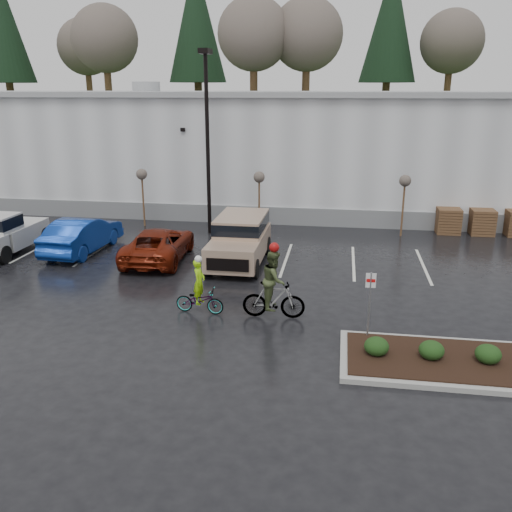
% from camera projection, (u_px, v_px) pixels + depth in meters
% --- Properties ---
extents(ground, '(120.00, 120.00, 0.00)m').
position_uv_depth(ground, '(244.00, 335.00, 16.94)').
color(ground, black).
rests_on(ground, ground).
extents(warehouse, '(60.50, 15.50, 7.20)m').
position_uv_depth(warehouse, '(301.00, 146.00, 36.61)').
color(warehouse, silver).
rests_on(warehouse, ground).
extents(wooded_ridge, '(80.00, 25.00, 6.00)m').
position_uv_depth(wooded_ridge, '(318.00, 131.00, 58.51)').
color(wooded_ridge, '#1D3918').
rests_on(wooded_ridge, ground).
extents(lamppost, '(0.50, 1.00, 9.22)m').
position_uv_depth(lamppost, '(207.00, 124.00, 27.18)').
color(lamppost, black).
rests_on(lamppost, ground).
extents(sapling_west, '(0.60, 0.60, 3.20)m').
position_uv_depth(sapling_west, '(142.00, 177.00, 29.60)').
color(sapling_west, '#513820').
rests_on(sapling_west, ground).
extents(sapling_mid, '(0.60, 0.60, 3.20)m').
position_uv_depth(sapling_mid, '(259.00, 180.00, 28.62)').
color(sapling_mid, '#513820').
rests_on(sapling_mid, ground).
extents(sapling_east, '(0.60, 0.60, 3.20)m').
position_uv_depth(sapling_east, '(405.00, 184.00, 27.50)').
color(sapling_east, '#513820').
rests_on(sapling_east, ground).
extents(pallet_stack_a, '(1.20, 1.20, 1.35)m').
position_uv_depth(pallet_stack_a, '(448.00, 221.00, 28.68)').
color(pallet_stack_a, '#513820').
rests_on(pallet_stack_a, ground).
extents(pallet_stack_b, '(1.20, 1.20, 1.35)m').
position_uv_depth(pallet_stack_b, '(482.00, 222.00, 28.43)').
color(pallet_stack_b, '#513820').
rests_on(pallet_stack_b, ground).
extents(curb_island, '(8.00, 3.00, 0.15)m').
position_uv_depth(curb_island, '(487.00, 365.00, 14.93)').
color(curb_island, gray).
rests_on(curb_island, ground).
extents(mulch_bed, '(7.60, 2.60, 0.04)m').
position_uv_depth(mulch_bed, '(487.00, 362.00, 14.90)').
color(mulch_bed, black).
rests_on(mulch_bed, curb_island).
extents(shrub_a, '(0.70, 0.70, 0.52)m').
position_uv_depth(shrub_a, '(377.00, 346.00, 15.28)').
color(shrub_a, '#153512').
rests_on(shrub_a, curb_island).
extents(shrub_b, '(0.70, 0.70, 0.52)m').
position_uv_depth(shrub_b, '(431.00, 350.00, 15.05)').
color(shrub_b, '#153512').
rests_on(shrub_b, curb_island).
extents(shrub_c, '(0.70, 0.70, 0.52)m').
position_uv_depth(shrub_c, '(488.00, 354.00, 14.83)').
color(shrub_c, '#153512').
rests_on(shrub_c, curb_island).
extents(fire_lane_sign, '(0.30, 0.05, 2.20)m').
position_uv_depth(fire_lane_sign, '(370.00, 298.00, 16.15)').
color(fire_lane_sign, gray).
rests_on(fire_lane_sign, ground).
extents(pickup_white, '(2.10, 5.20, 1.96)m').
position_uv_depth(pickup_white, '(8.00, 231.00, 25.41)').
color(pickup_white, '#B9B9B5').
rests_on(pickup_white, ground).
extents(car_blue, '(2.02, 5.11, 1.66)m').
position_uv_depth(car_blue, '(82.00, 235.00, 25.35)').
color(car_blue, '#0D3295').
rests_on(car_blue, ground).
extents(car_red, '(2.70, 5.34, 1.45)m').
position_uv_depth(car_red, '(159.00, 244.00, 24.20)').
color(car_red, maroon).
rests_on(car_red, ground).
extents(suv_tan, '(2.20, 5.10, 2.06)m').
position_uv_depth(suv_tan, '(239.00, 241.00, 23.54)').
color(suv_tan, tan).
rests_on(suv_tan, ground).
extents(cyclist_hivis, '(1.73, 0.73, 2.05)m').
position_uv_depth(cyclist_hivis, '(200.00, 295.00, 18.44)').
color(cyclist_hivis, '#3F3F44').
rests_on(cyclist_hivis, ground).
extents(cyclist_olive, '(2.03, 0.98, 2.62)m').
position_uv_depth(cyclist_olive, '(274.00, 291.00, 17.97)').
color(cyclist_olive, '#3F3F44').
rests_on(cyclist_olive, ground).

